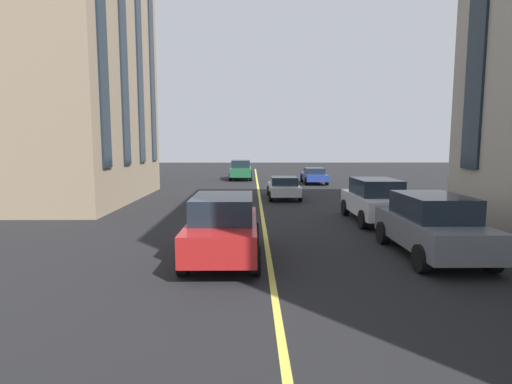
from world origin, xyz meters
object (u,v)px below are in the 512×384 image
object	(u,v)px
car_grey_oncoming	(432,225)
car_silver_near	(284,187)
car_white_parked_b	(375,200)
car_blue_far	(314,175)
car_green_parked_a	(241,170)
car_red_mid	(223,226)

from	to	relation	value
car_grey_oncoming	car_silver_near	bearing A→B (deg)	14.39
car_white_parked_b	car_blue_far	world-z (taller)	car_white_parked_b
car_green_parked_a	car_grey_oncoming	size ratio (longest dim) A/B	1.00
car_grey_oncoming	car_silver_near	distance (m)	13.66
car_white_parked_b	car_green_parked_a	size ratio (longest dim) A/B	1.00
car_white_parked_b	car_red_mid	xyz separation A→B (m)	(-5.68, 6.25, 0.00)
car_blue_far	car_grey_oncoming	bearing A→B (deg)	180.00
car_white_parked_b	car_silver_near	bearing A→B (deg)	23.79
car_grey_oncoming	car_green_parked_a	bearing A→B (deg)	13.51
car_green_parked_a	car_blue_far	world-z (taller)	car_green_parked_a
car_green_parked_a	car_silver_near	distance (m)	13.90
car_grey_oncoming	car_blue_far	size ratio (longest dim) A/B	1.07
car_green_parked_a	car_grey_oncoming	bearing A→B (deg)	-166.49
car_white_parked_b	car_grey_oncoming	bearing A→B (deg)	180.00
car_green_parked_a	car_grey_oncoming	xyz separation A→B (m)	(-26.79, -6.44, 0.00)
car_green_parked_a	car_blue_far	distance (m)	7.58
car_red_mid	car_grey_oncoming	bearing A→B (deg)	-88.64
car_green_parked_a	car_red_mid	distance (m)	26.93
car_white_parked_b	car_green_parked_a	world-z (taller)	same
car_grey_oncoming	car_blue_far	bearing A→B (deg)	-0.00
car_blue_far	car_green_parked_a	bearing A→B (deg)	58.18
car_white_parked_b	car_silver_near	distance (m)	8.42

